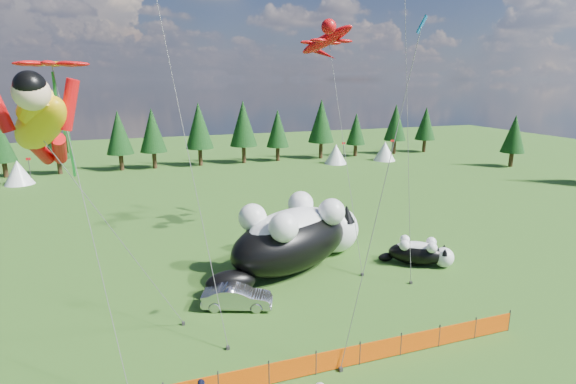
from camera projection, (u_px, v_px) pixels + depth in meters
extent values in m
plane|color=#13370A|center=(271.00, 340.00, 20.81)|extent=(160.00, 160.00, 0.00)
cylinder|color=#262626|center=(218.00, 384.00, 16.97)|extent=(0.06, 0.06, 1.10)
cylinder|color=#262626|center=(269.00, 373.00, 17.61)|extent=(0.06, 0.06, 1.10)
cylinder|color=#262626|center=(316.00, 363.00, 18.25)|extent=(0.06, 0.06, 1.10)
cylinder|color=#262626|center=(360.00, 353.00, 18.89)|extent=(0.06, 0.06, 1.10)
cylinder|color=#262626|center=(401.00, 344.00, 19.52)|extent=(0.06, 0.06, 1.10)
cylinder|color=#262626|center=(439.00, 336.00, 20.16)|extent=(0.06, 0.06, 1.10)
cylinder|color=#262626|center=(475.00, 328.00, 20.80)|extent=(0.06, 0.06, 1.10)
cylinder|color=#262626|center=(509.00, 320.00, 21.44)|extent=(0.06, 0.06, 1.10)
cube|color=#EC4E04|center=(244.00, 379.00, 17.31)|extent=(2.00, 0.04, 0.90)
cube|color=#EC4E04|center=(293.00, 369.00, 17.94)|extent=(2.00, 0.04, 0.90)
cube|color=#EC4E04|center=(338.00, 359.00, 18.58)|extent=(2.00, 0.04, 0.90)
cube|color=#EC4E04|center=(381.00, 349.00, 19.22)|extent=(2.00, 0.04, 0.90)
cube|color=#EC4E04|center=(420.00, 341.00, 19.86)|extent=(2.00, 0.04, 0.90)
cube|color=#EC4E04|center=(457.00, 333.00, 20.49)|extent=(2.00, 0.04, 0.90)
cube|color=#EC4E04|center=(492.00, 325.00, 21.13)|extent=(2.00, 0.04, 0.90)
ellipsoid|color=black|center=(292.00, 242.00, 28.17)|extent=(10.20, 7.99, 3.70)
ellipsoid|color=white|center=(292.00, 228.00, 27.95)|extent=(7.63, 5.88, 2.26)
sphere|color=white|center=(335.00, 229.00, 31.22)|extent=(3.29, 3.29, 3.29)
sphere|color=#DE5660|center=(347.00, 224.00, 32.19)|extent=(0.46, 0.46, 0.46)
ellipsoid|color=black|center=(230.00, 283.00, 25.02)|extent=(3.22, 2.57, 1.44)
cone|color=black|center=(347.00, 214.00, 30.23)|extent=(1.15, 1.15, 1.15)
cone|color=black|center=(324.00, 208.00, 31.57)|extent=(1.15, 1.15, 1.15)
sphere|color=white|center=(301.00, 204.00, 30.22)|extent=(1.73, 1.73, 1.73)
sphere|color=white|center=(332.00, 212.00, 28.41)|extent=(1.73, 1.73, 1.73)
sphere|color=white|center=(252.00, 218.00, 27.23)|extent=(1.73, 1.73, 1.73)
sphere|color=white|center=(284.00, 227.00, 25.42)|extent=(1.73, 1.73, 1.73)
ellipsoid|color=black|center=(417.00, 254.00, 29.23)|extent=(3.94, 3.43, 1.45)
ellipsoid|color=white|center=(417.00, 248.00, 29.14)|extent=(2.94, 2.53, 0.88)
sphere|color=white|center=(444.00, 257.00, 28.82)|extent=(1.29, 1.29, 1.29)
sphere|color=#DE5660|center=(453.00, 258.00, 28.68)|extent=(0.18, 0.18, 0.18)
ellipsoid|color=black|center=(386.00, 257.00, 29.82)|extent=(1.25, 1.10, 0.56)
cone|color=black|center=(445.00, 252.00, 28.34)|extent=(0.45, 0.45, 0.45)
cone|color=black|center=(444.00, 248.00, 29.06)|extent=(0.45, 0.45, 0.45)
sphere|color=white|center=(431.00, 242.00, 29.33)|extent=(0.68, 0.68, 0.68)
sphere|color=white|center=(432.00, 248.00, 28.35)|extent=(0.68, 0.68, 0.68)
sphere|color=white|center=(405.00, 240.00, 29.75)|extent=(0.68, 0.68, 0.68)
sphere|color=white|center=(404.00, 245.00, 28.77)|extent=(0.68, 0.68, 0.68)
imported|color=#A7A7AB|center=(237.00, 297.00, 23.60)|extent=(3.91, 2.48, 1.22)
cylinder|color=#595959|center=(124.00, 240.00, 18.86)|extent=(0.03, 0.03, 11.41)
cube|color=#262626|center=(183.00, 323.00, 22.07)|extent=(0.15, 0.15, 0.16)
cylinder|color=#595959|center=(343.00, 148.00, 29.82)|extent=(0.03, 0.03, 16.59)
cube|color=#262626|center=(362.00, 274.00, 27.62)|extent=(0.15, 0.15, 0.16)
cylinder|color=#595959|center=(91.00, 231.00, 16.76)|extent=(0.03, 0.03, 12.97)
cube|color=#18852C|center=(60.00, 127.00, 17.46)|extent=(0.19, 0.19, 4.19)
cylinder|color=#595959|center=(183.00, 130.00, 21.08)|extent=(0.03, 0.03, 20.22)
cube|color=#262626|center=(228.00, 348.00, 20.07)|extent=(0.15, 0.15, 0.16)
cylinder|color=#595959|center=(407.00, 74.00, 26.00)|extent=(0.03, 0.03, 24.25)
cube|color=#262626|center=(411.00, 283.00, 26.52)|extent=(0.15, 0.15, 0.16)
cylinder|color=#595959|center=(379.00, 204.00, 17.70)|extent=(0.03, 0.03, 13.98)
cube|color=#262626|center=(341.00, 369.00, 18.57)|extent=(0.15, 0.15, 0.16)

